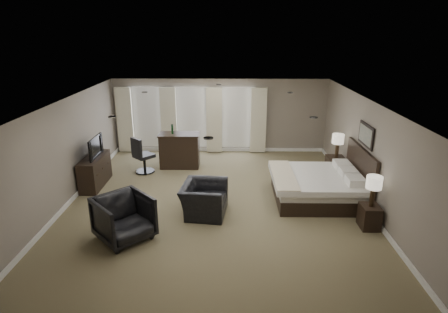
{
  "coord_description": "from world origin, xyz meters",
  "views": [
    {
      "loc": [
        0.34,
        -8.75,
        4.25
      ],
      "look_at": [
        0.2,
        0.4,
        1.1
      ],
      "focal_mm": 30.0,
      "sensor_mm": 36.0,
      "label": 1
    }
  ],
  "objects_px": {
    "lamp_near": "(373,191)",
    "dresser": "(95,171)",
    "armchair_far": "(124,216)",
    "nightstand_far": "(335,168)",
    "tv": "(93,155)",
    "bar_counter": "(180,150)",
    "desk_chair": "(144,155)",
    "bar_stool_right": "(180,149)",
    "lamp_far": "(337,146)",
    "nightstand_near": "(369,217)",
    "bed": "(317,174)",
    "bar_stool_left": "(165,146)",
    "armchair_near": "(204,194)"
  },
  "relations": [
    {
      "from": "dresser",
      "to": "lamp_near",
      "type": "bearing_deg",
      "value": -18.28
    },
    {
      "from": "nightstand_far",
      "to": "bar_stool_left",
      "type": "relative_size",
      "value": 0.85
    },
    {
      "from": "armchair_near",
      "to": "desk_chair",
      "type": "height_order",
      "value": "desk_chair"
    },
    {
      "from": "armchair_near",
      "to": "bar_stool_right",
      "type": "distance_m",
      "value": 4.13
    },
    {
      "from": "dresser",
      "to": "armchair_far",
      "type": "height_order",
      "value": "armchair_far"
    },
    {
      "from": "lamp_near",
      "to": "dresser",
      "type": "height_order",
      "value": "lamp_near"
    },
    {
      "from": "bed",
      "to": "bar_stool_left",
      "type": "distance_m",
      "value": 5.61
    },
    {
      "from": "armchair_far",
      "to": "bar_stool_left",
      "type": "bearing_deg",
      "value": 46.93
    },
    {
      "from": "bed",
      "to": "lamp_far",
      "type": "height_order",
      "value": "bed"
    },
    {
      "from": "tv",
      "to": "armchair_near",
      "type": "bearing_deg",
      "value": -117.5
    },
    {
      "from": "bar_stool_left",
      "to": "dresser",
      "type": "bearing_deg",
      "value": -121.48
    },
    {
      "from": "nightstand_far",
      "to": "tv",
      "type": "relative_size",
      "value": 0.66
    },
    {
      "from": "nightstand_far",
      "to": "dresser",
      "type": "relative_size",
      "value": 0.45
    },
    {
      "from": "lamp_near",
      "to": "dresser",
      "type": "xyz_separation_m",
      "value": [
        -6.92,
        2.29,
        -0.46
      ]
    },
    {
      "from": "tv",
      "to": "bar_counter",
      "type": "distance_m",
      "value": 2.71
    },
    {
      "from": "tv",
      "to": "bar_stool_right",
      "type": "height_order",
      "value": "tv"
    },
    {
      "from": "armchair_far",
      "to": "bar_stool_right",
      "type": "relative_size",
      "value": 1.46
    },
    {
      "from": "nightstand_near",
      "to": "bar_stool_left",
      "type": "distance_m",
      "value": 7.22
    },
    {
      "from": "dresser",
      "to": "bar_stool_left",
      "type": "height_order",
      "value": "dresser"
    },
    {
      "from": "armchair_near",
      "to": "bar_counter",
      "type": "height_order",
      "value": "bar_counter"
    },
    {
      "from": "armchair_near",
      "to": "bar_counter",
      "type": "relative_size",
      "value": 0.91
    },
    {
      "from": "bar_stool_right",
      "to": "bar_counter",
      "type": "bearing_deg",
      "value": -83.17
    },
    {
      "from": "armchair_far",
      "to": "bar_counter",
      "type": "xyz_separation_m",
      "value": [
        0.61,
        4.38,
        0.03
      ]
    },
    {
      "from": "lamp_near",
      "to": "bar_counter",
      "type": "xyz_separation_m",
      "value": [
        -4.72,
        3.83,
        -0.33
      ]
    },
    {
      "from": "desk_chair",
      "to": "bar_stool_right",
      "type": "bearing_deg",
      "value": -82.17
    },
    {
      "from": "bed",
      "to": "bar_counter",
      "type": "bearing_deg",
      "value": 148.16
    },
    {
      "from": "bed",
      "to": "nightstand_far",
      "type": "bearing_deg",
      "value": 58.46
    },
    {
      "from": "bed",
      "to": "bar_stool_left",
      "type": "bearing_deg",
      "value": 143.07
    },
    {
      "from": "nightstand_near",
      "to": "bar_counter",
      "type": "xyz_separation_m",
      "value": [
        -4.72,
        3.83,
        0.29
      ]
    },
    {
      "from": "bar_counter",
      "to": "dresser",
      "type": "bearing_deg",
      "value": -145.03
    },
    {
      "from": "lamp_far",
      "to": "armchair_near",
      "type": "bearing_deg",
      "value": -148.67
    },
    {
      "from": "bar_stool_left",
      "to": "desk_chair",
      "type": "xyz_separation_m",
      "value": [
        -0.38,
        -1.49,
        0.18
      ]
    },
    {
      "from": "tv",
      "to": "desk_chair",
      "type": "bearing_deg",
      "value": -48.29
    },
    {
      "from": "bed",
      "to": "lamp_far",
      "type": "xyz_separation_m",
      "value": [
        0.89,
        1.45,
        0.31
      ]
    },
    {
      "from": "armchair_near",
      "to": "desk_chair",
      "type": "distance_m",
      "value": 3.37
    },
    {
      "from": "bed",
      "to": "bar_stool_right",
      "type": "bearing_deg",
      "value": 141.12
    },
    {
      "from": "tv",
      "to": "nightstand_near",
      "type": "bearing_deg",
      "value": -108.28
    },
    {
      "from": "bar_counter",
      "to": "lamp_near",
      "type": "bearing_deg",
      "value": -39.05
    },
    {
      "from": "bed",
      "to": "dresser",
      "type": "distance_m",
      "value": 6.09
    },
    {
      "from": "tv",
      "to": "desk_chair",
      "type": "height_order",
      "value": "desk_chair"
    },
    {
      "from": "lamp_far",
      "to": "armchair_far",
      "type": "relative_size",
      "value": 0.66
    },
    {
      "from": "lamp_far",
      "to": "bar_counter",
      "type": "distance_m",
      "value": 4.83
    },
    {
      "from": "dresser",
      "to": "bar_counter",
      "type": "height_order",
      "value": "bar_counter"
    },
    {
      "from": "bed",
      "to": "tv",
      "type": "height_order",
      "value": "bed"
    },
    {
      "from": "nightstand_near",
      "to": "bar_stool_right",
      "type": "relative_size",
      "value": 0.73
    },
    {
      "from": "bed",
      "to": "tv",
      "type": "bearing_deg",
      "value": 172.11
    },
    {
      "from": "bed",
      "to": "nightstand_far",
      "type": "xyz_separation_m",
      "value": [
        0.89,
        1.45,
        -0.37
      ]
    },
    {
      "from": "dresser",
      "to": "armchair_far",
      "type": "bearing_deg",
      "value": -60.78
    },
    {
      "from": "bar_stool_left",
      "to": "armchair_near",
      "type": "bearing_deg",
      "value": -68.66
    },
    {
      "from": "nightstand_far",
      "to": "desk_chair",
      "type": "xyz_separation_m",
      "value": [
        -5.75,
        0.43,
        0.24
      ]
    }
  ]
}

